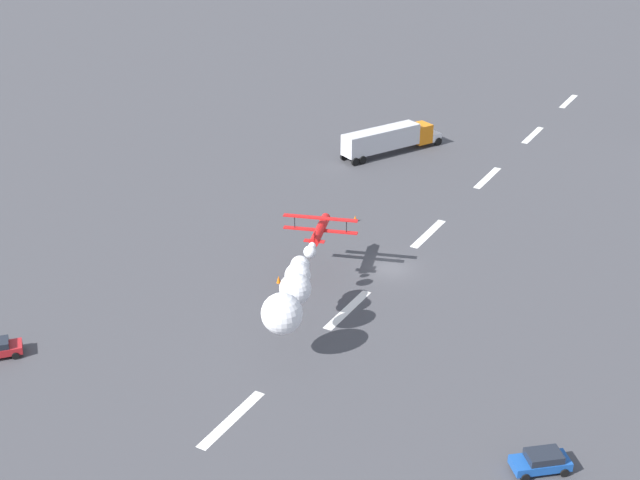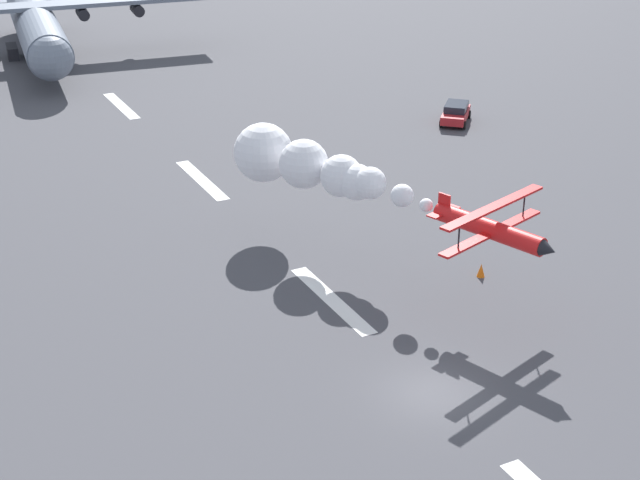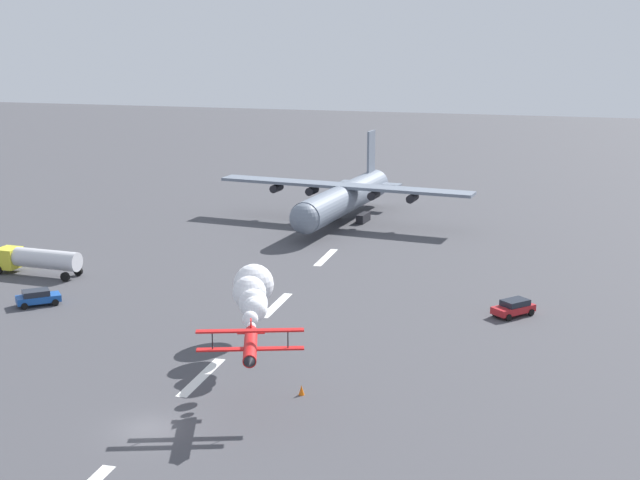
{
  "view_description": "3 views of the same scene",
  "coord_description": "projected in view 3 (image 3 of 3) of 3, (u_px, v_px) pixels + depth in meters",
  "views": [
    {
      "loc": [
        72.77,
        32.78,
        41.69
      ],
      "look_at": [
        4.49,
        -5.81,
        3.74
      ],
      "focal_mm": 49.57,
      "sensor_mm": 36.0,
      "label": 1
    },
    {
      "loc": [
        -29.52,
        20.49,
        23.89
      ],
      "look_at": [
        8.59,
        1.14,
        4.02
      ],
      "focal_mm": 54.43,
      "sensor_mm": 36.0,
      "label": 2
    },
    {
      "loc": [
        -52.19,
        -25.96,
        26.78
      ],
      "look_at": [
        44.84,
        0.0,
        2.69
      ],
      "focal_mm": 51.55,
      "sensor_mm": 36.0,
      "label": 3
    }
  ],
  "objects": [
    {
      "name": "ground_plane",
      "position": [
        148.0,
        429.0,
        61.8
      ],
      "size": [
        440.0,
        440.0,
        0.0
      ],
      "primitive_type": "plane",
      "color": "#424247",
      "rests_on": "ground"
    },
    {
      "name": "traffic_cone_far",
      "position": [
        301.0,
        390.0,
        67.29
      ],
      "size": [
        0.44,
        0.44,
        0.75
      ],
      "primitive_type": "cone",
      "color": "orange",
      "rests_on": "ground"
    },
    {
      "name": "cargo_transport_plane",
      "position": [
        341.0,
        199.0,
        123.2
      ],
      "size": [
        28.94,
        35.7,
        11.23
      ],
      "color": "slate",
      "rests_on": "ground"
    },
    {
      "name": "runway_stripe_4",
      "position": [
        202.0,
        377.0,
        70.72
      ],
      "size": [
        8.0,
        0.9,
        0.01
      ],
      "primitive_type": "cube",
      "color": "white",
      "rests_on": "ground"
    },
    {
      "name": "fuel_tanker_truck",
      "position": [
        37.0,
        259.0,
        98.69
      ],
      "size": [
        3.39,
        9.92,
        2.9
      ],
      "color": "yellow",
      "rests_on": "ground"
    },
    {
      "name": "followme_car_yellow",
      "position": [
        514.0,
        307.0,
        85.27
      ],
      "size": [
        4.25,
        4.11,
        1.52
      ],
      "color": "#B21E23",
      "rests_on": "ground"
    },
    {
      "name": "airport_staff_sedan",
      "position": [
        38.0,
        297.0,
        88.41
      ],
      "size": [
        4.01,
        4.31,
        1.52
      ],
      "color": "#194CA5",
      "rests_on": "ground"
    },
    {
      "name": "runway_stripe_6",
      "position": [
        326.0,
        257.0,
        106.41
      ],
      "size": [
        8.0,
        0.9,
        0.01
      ],
      "primitive_type": "cube",
      "color": "white",
      "rests_on": "ground"
    },
    {
      "name": "stunt_biplane_red",
      "position": [
        253.0,
        296.0,
        75.16
      ],
      "size": [
        20.66,
        10.44,
        3.49
      ],
      "color": "red"
    },
    {
      "name": "runway_stripe_5",
      "position": [
        276.0,
        305.0,
        88.57
      ],
      "size": [
        8.0,
        0.9,
        0.01
      ],
      "primitive_type": "cube",
      "color": "white",
      "rests_on": "ground"
    }
  ]
}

